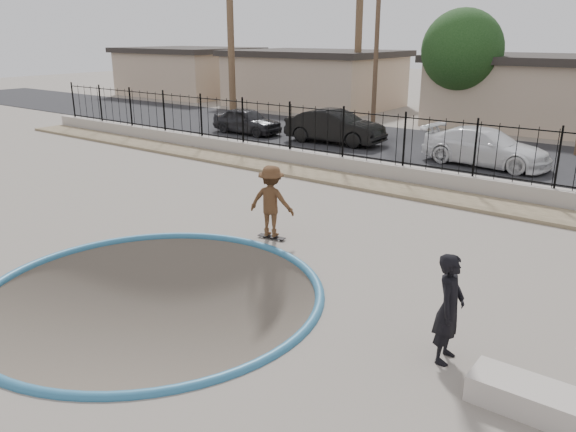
% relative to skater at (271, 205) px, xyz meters
% --- Properties ---
extents(ground, '(120.00, 120.00, 2.20)m').
position_rel_skater_xyz_m(ground, '(0.08, 9.00, -2.02)').
color(ground, slate).
rests_on(ground, ground).
extents(bowl_pit, '(6.84, 6.84, 1.80)m').
position_rel_skater_xyz_m(bowl_pit, '(0.08, -4.00, -0.92)').
color(bowl_pit, '#4C433B').
rests_on(bowl_pit, ground).
extents(coping_ring, '(7.04, 7.04, 0.20)m').
position_rel_skater_xyz_m(coping_ring, '(0.08, -4.00, -0.92)').
color(coping_ring, '#296388').
rests_on(coping_ring, ground).
extents(rock_strip, '(42.00, 1.60, 0.11)m').
position_rel_skater_xyz_m(rock_strip, '(0.08, 6.20, -0.86)').
color(rock_strip, '#988663').
rests_on(rock_strip, ground).
extents(retaining_wall, '(42.00, 0.45, 0.60)m').
position_rel_skater_xyz_m(retaining_wall, '(0.08, 7.30, -0.62)').
color(retaining_wall, '#9F968B').
rests_on(retaining_wall, ground).
extents(fence, '(40.00, 0.04, 1.80)m').
position_rel_skater_xyz_m(fence, '(0.08, 7.30, 0.58)').
color(fence, black).
rests_on(fence, retaining_wall).
extents(street, '(90.00, 8.00, 0.04)m').
position_rel_skater_xyz_m(street, '(0.08, 14.00, -0.90)').
color(street, black).
rests_on(street, ground).
extents(house_west_far, '(10.60, 8.60, 3.90)m').
position_rel_skater_xyz_m(house_west_far, '(-27.92, 23.50, 1.06)').
color(house_west_far, tan).
rests_on(house_west_far, ground).
extents(house_west, '(11.60, 8.60, 3.90)m').
position_rel_skater_xyz_m(house_west, '(-14.92, 23.50, 1.06)').
color(house_west, tan).
rests_on(house_west, ground).
extents(house_center, '(10.60, 8.60, 3.90)m').
position_rel_skater_xyz_m(house_center, '(0.08, 23.50, 1.06)').
color(house_center, tan).
rests_on(house_center, ground).
extents(palm_mid, '(2.30, 2.30, 9.30)m').
position_rel_skater_xyz_m(palm_mid, '(-9.92, 21.00, 5.77)').
color(palm_mid, brown).
rests_on(palm_mid, ground).
extents(utility_pole_left, '(1.70, 0.24, 9.00)m').
position_rel_skater_xyz_m(utility_pole_left, '(-5.92, 16.00, 3.79)').
color(utility_pole_left, '#473323').
rests_on(utility_pole_left, ground).
extents(street_tree_left, '(4.32, 4.32, 6.36)m').
position_rel_skater_xyz_m(street_tree_left, '(-2.92, 20.00, 3.27)').
color(street_tree_left, '#473323').
rests_on(street_tree_left, ground).
extents(skater, '(1.32, 0.97, 1.83)m').
position_rel_skater_xyz_m(skater, '(0.00, 0.00, 0.00)').
color(skater, brown).
rests_on(skater, ground).
extents(skateboard, '(0.77, 0.29, 0.06)m').
position_rel_skater_xyz_m(skateboard, '(0.00, 0.00, -0.86)').
color(skateboard, black).
rests_on(skateboard, ground).
extents(videographer, '(0.50, 0.71, 1.84)m').
position_rel_skater_xyz_m(videographer, '(5.77, -2.69, 0.00)').
color(videographer, black).
rests_on(videographer, ground).
extents(concrete_ledge, '(1.60, 0.71, 0.40)m').
position_rel_skater_xyz_m(concrete_ledge, '(7.20, -3.21, -0.72)').
color(concrete_ledge, '#B0A69C').
rests_on(concrete_ledge, ground).
extents(car_a, '(3.89, 1.61, 1.32)m').
position_rel_skater_xyz_m(car_a, '(-10.88, 11.52, -0.22)').
color(car_a, black).
rests_on(car_a, street).
extents(car_b, '(4.87, 2.01, 1.57)m').
position_rel_skater_xyz_m(car_b, '(-5.76, 12.00, -0.10)').
color(car_b, black).
rests_on(car_b, street).
extents(car_c, '(5.15, 2.42, 1.45)m').
position_rel_skater_xyz_m(car_c, '(1.54, 11.65, -0.15)').
color(car_c, white).
rests_on(car_c, street).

